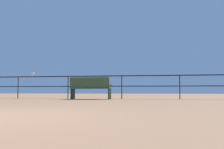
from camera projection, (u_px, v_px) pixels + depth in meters
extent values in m
cube|color=#2B2021|center=(94.00, 76.00, 11.80)|extent=(22.94, 0.05, 0.05)
cube|color=#2B2021|center=(94.00, 86.00, 11.77)|extent=(22.94, 0.04, 0.04)
cylinder|color=#2B2021|center=(18.00, 88.00, 12.42)|extent=(0.04, 0.04, 1.04)
cylinder|color=#2B2021|center=(68.00, 87.00, 11.98)|extent=(0.04, 0.04, 1.04)
cylinder|color=#2B2021|center=(122.00, 87.00, 11.55)|extent=(0.04, 0.04, 1.04)
cylinder|color=#2B2021|center=(180.00, 87.00, 11.12)|extent=(0.04, 0.04, 1.04)
cube|color=#344D30|center=(91.00, 88.00, 11.07)|extent=(1.76, 0.58, 0.05)
cube|color=#344D30|center=(89.00, 83.00, 10.85)|extent=(1.74, 0.19, 0.47)
cube|color=black|center=(110.00, 94.00, 10.88)|extent=(0.06, 0.47, 0.47)
cube|color=black|center=(111.00, 85.00, 11.11)|extent=(0.05, 0.36, 0.04)
cube|color=black|center=(73.00, 94.00, 11.22)|extent=(0.06, 0.47, 0.47)
cube|color=black|center=(75.00, 85.00, 11.45)|extent=(0.05, 0.36, 0.04)
ellipsoid|color=silver|center=(32.00, 75.00, 12.33)|extent=(0.28, 0.26, 0.13)
ellipsoid|color=gray|center=(32.00, 74.00, 12.33)|extent=(0.24, 0.21, 0.05)
sphere|color=silver|center=(33.00, 74.00, 12.26)|extent=(0.11, 0.11, 0.11)
cone|color=#F4A837|center=(34.00, 73.00, 12.21)|extent=(0.07, 0.06, 0.04)
cube|color=gray|center=(31.00, 75.00, 12.43)|extent=(0.10, 0.10, 0.02)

